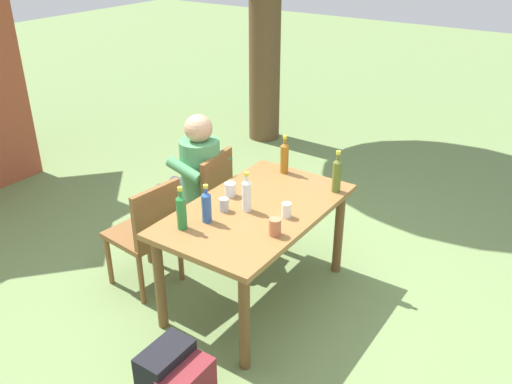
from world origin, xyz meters
TOP-DOWN VIEW (x-y plane):
  - ground_plane at (0.00, 0.00)m, footprint 24.00×24.00m
  - dining_table at (0.00, 0.00)m, footprint 1.42×0.85m
  - chair_far_right at (0.33, 0.72)m, footprint 0.49×0.49m
  - chair_far_left at (-0.33, 0.72)m, footprint 0.48×0.48m
  - person_in_white_shirt at (0.32, 0.83)m, footprint 0.47×0.62m
  - bottle_amber at (0.60, 0.14)m, footprint 0.06×0.06m
  - bottle_blue at (-0.33, 0.16)m, footprint 0.06×0.06m
  - bottle_clear at (-0.07, 0.03)m, footprint 0.06×0.06m
  - bottle_olive at (0.53, -0.34)m, footprint 0.06×0.06m
  - bottle_green at (-0.49, 0.23)m, footprint 0.06×0.06m
  - cup_steel at (-0.16, 0.16)m, footprint 0.07×0.07m
  - cup_white at (0.01, -0.24)m, footprint 0.06×0.06m
  - cup_glass at (0.05, 0.25)m, footprint 0.08×0.08m
  - cup_terracotta at (-0.23, -0.30)m, footprint 0.08×0.08m

SIDE VIEW (x-z plane):
  - ground_plane at x=0.00m, z-range 0.00..0.00m
  - chair_far_right at x=0.33m, z-range 0.05..0.92m
  - chair_far_left at x=-0.33m, z-range 0.05..0.92m
  - dining_table at x=0.00m, z-range 0.27..1.02m
  - person_in_white_shirt at x=0.32m, z-range 0.07..1.25m
  - cup_steel at x=-0.16m, z-range 0.75..0.84m
  - cup_glass at x=0.05m, z-range 0.75..0.85m
  - cup_white at x=0.01m, z-range 0.75..0.85m
  - cup_terracotta at x=-0.23m, z-range 0.75..0.86m
  - bottle_blue at x=-0.33m, z-range 0.73..0.99m
  - bottle_clear at x=-0.07m, z-range 0.73..1.01m
  - bottle_green at x=-0.49m, z-range 0.73..1.02m
  - bottle_amber at x=0.60m, z-range 0.73..1.03m
  - bottle_olive at x=0.53m, z-range 0.73..1.04m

